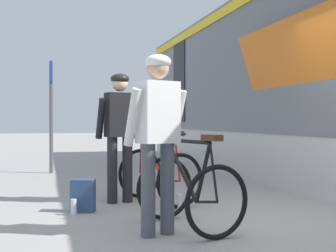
# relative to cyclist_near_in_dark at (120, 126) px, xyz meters

# --- Properties ---
(ground_plane) EXTENTS (80.00, 80.00, 0.00)m
(ground_plane) POSITION_rel_cyclist_near_in_dark_xyz_m (1.11, -1.67, -1.05)
(ground_plane) COLOR #A09E99
(cyclist_near_in_dark) EXTENTS (0.65, 0.39, 1.76)m
(cyclist_near_in_dark) POSITION_rel_cyclist_near_in_dark_xyz_m (0.00, 0.00, 0.00)
(cyclist_near_in_dark) COLOR #232328
(cyclist_near_in_dark) RESTS_ON ground
(cyclist_far_in_white) EXTENTS (0.66, 0.44, 1.76)m
(cyclist_far_in_white) POSITION_rel_cyclist_near_in_dark_xyz_m (0.07, -1.91, 0.00)
(cyclist_far_in_white) COLOR #4C515B
(cyclist_far_in_white) RESTS_ON ground
(bicycle_near_red) EXTENTS (1.01, 1.24, 0.99)m
(bicycle_near_red) POSITION_rel_cyclist_near_in_dark_xyz_m (0.51, -0.15, -0.65)
(bicycle_near_red) COLOR black
(bicycle_near_red) RESTS_ON ground
(bicycle_far_black) EXTENTS (0.95, 1.21, 0.99)m
(bicycle_far_black) POSITION_rel_cyclist_near_in_dark_xyz_m (0.45, -1.73, -0.65)
(bicycle_far_black) COLOR black
(bicycle_far_black) RESTS_ON ground
(backpack_on_platform) EXTENTS (0.32, 0.26, 0.40)m
(backpack_on_platform) POSITION_rel_cyclist_near_in_dark_xyz_m (-0.54, -0.54, -0.85)
(backpack_on_platform) COLOR navy
(backpack_on_platform) RESTS_ON ground
(water_bottle_near_the_bikes) EXTENTS (0.07, 0.07, 0.19)m
(water_bottle_near_the_bikes) POSITION_rel_cyclist_near_in_dark_xyz_m (0.66, -0.65, -0.96)
(water_bottle_near_the_bikes) COLOR silver
(water_bottle_near_the_bikes) RESTS_ON ground
(water_bottle_by_the_backpack) EXTENTS (0.07, 0.07, 0.19)m
(water_bottle_by_the_backpack) POSITION_rel_cyclist_near_in_dark_xyz_m (-0.66, -0.71, -0.96)
(water_bottle_by_the_backpack) COLOR silver
(water_bottle_by_the_backpack) RESTS_ON ground
(platform_sign_post) EXTENTS (0.08, 0.70, 2.40)m
(platform_sign_post) POSITION_rel_cyclist_near_in_dark_xyz_m (-0.86, 3.98, 0.57)
(platform_sign_post) COLOR #595B60
(platform_sign_post) RESTS_ON ground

